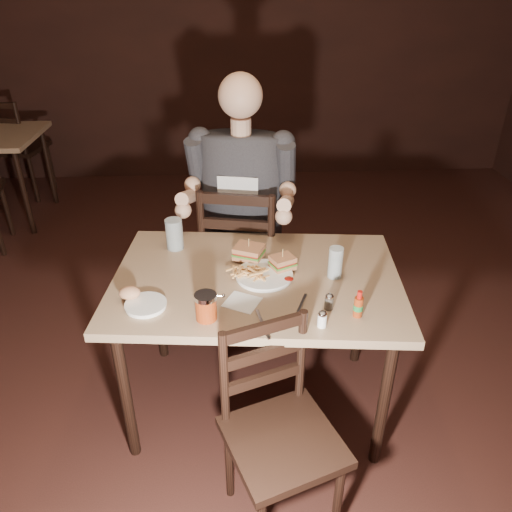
{
  "coord_description": "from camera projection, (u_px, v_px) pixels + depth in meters",
  "views": [
    {
      "loc": [
        0.0,
        -1.74,
        1.98
      ],
      "look_at": [
        0.12,
        0.2,
        0.85
      ],
      "focal_mm": 35.0,
      "sensor_mm": 36.0,
      "label": 1
    }
  ],
  "objects": [
    {
      "name": "ketchup_dollop",
      "position": [
        289.0,
        279.0,
        2.19
      ],
      "size": [
        0.04,
        0.04,
        0.01
      ],
      "primitive_type": "ellipsoid",
      "rotation": [
        0.0,
        0.0,
        -0.1
      ],
      "color": "maroon",
      "rests_on": "dinner_plate"
    },
    {
      "name": "main_table",
      "position": [
        257.0,
        291.0,
        2.28
      ],
      "size": [
        1.36,
        0.98,
        0.77
      ],
      "rotation": [
        0.0,
        0.0,
        -0.1
      ],
      "color": "#A28363",
      "rests_on": "ground"
    },
    {
      "name": "salt_shaker",
      "position": [
        322.0,
        319.0,
        1.92
      ],
      "size": [
        0.04,
        0.04,
        0.07
      ],
      "primitive_type": null,
      "rotation": [
        0.0,
        0.0,
        -0.1
      ],
      "color": "white",
      "rests_on": "main_table"
    },
    {
      "name": "room_shell",
      "position": [
        227.0,
        153.0,
        1.79
      ],
      "size": [
        7.0,
        7.0,
        7.0
      ],
      "color": "black",
      "rests_on": "ground"
    },
    {
      "name": "bg_chair_far",
      "position": [
        19.0,
        148.0,
        4.79
      ],
      "size": [
        0.52,
        0.55,
        0.96
      ],
      "primitive_type": null,
      "rotation": [
        0.0,
        0.0,
        2.97
      ],
      "color": "black",
      "rests_on": "ground"
    },
    {
      "name": "glass_left",
      "position": [
        174.0,
        234.0,
        2.43
      ],
      "size": [
        0.09,
        0.09,
        0.15
      ],
      "primitive_type": "cylinder",
      "rotation": [
        0.0,
        0.0,
        -0.1
      ],
      "color": "silver",
      "rests_on": "main_table"
    },
    {
      "name": "side_plate",
      "position": [
        146.0,
        306.0,
        2.04
      ],
      "size": [
        0.18,
        0.18,
        0.01
      ],
      "primitive_type": "cylinder",
      "rotation": [
        0.0,
        0.0,
        -0.1
      ],
      "color": "white",
      "rests_on": "main_table"
    },
    {
      "name": "fries_pile",
      "position": [
        249.0,
        271.0,
        2.22
      ],
      "size": [
        0.23,
        0.18,
        0.04
      ],
      "primitive_type": null,
      "rotation": [
        0.0,
        0.0,
        -0.1
      ],
      "color": "#F2B266",
      "rests_on": "dinner_plate"
    },
    {
      "name": "bread_roll",
      "position": [
        130.0,
        293.0,
        2.06
      ],
      "size": [
        0.09,
        0.08,
        0.05
      ],
      "primitive_type": "ellipsoid",
      "rotation": [
        0.0,
        0.0,
        -0.1
      ],
      "color": "tan",
      "rests_on": "side_plate"
    },
    {
      "name": "napkin",
      "position": [
        242.0,
        302.0,
        2.07
      ],
      "size": [
        0.18,
        0.17,
        0.0
      ],
      "primitive_type": "cube",
      "rotation": [
        0.0,
        0.0,
        -0.48
      ],
      "color": "white",
      "rests_on": "main_table"
    },
    {
      "name": "diner",
      "position": [
        240.0,
        176.0,
        2.62
      ],
      "size": [
        0.67,
        0.58,
        1.03
      ],
      "primitive_type": null,
      "rotation": [
        0.0,
        0.0,
        -0.2
      ],
      "color": "#2F3134",
      "rests_on": "chair_far"
    },
    {
      "name": "fork",
      "position": [
        302.0,
        304.0,
        2.05
      ],
      "size": [
        0.07,
        0.14,
        0.0
      ],
      "primitive_type": "cube",
      "rotation": [
        0.0,
        0.0,
        -0.39
      ],
      "color": "silver",
      "rests_on": "napkin"
    },
    {
      "name": "chair_far",
      "position": [
        243.0,
        258.0,
        2.93
      ],
      "size": [
        0.55,
        0.58,
        0.99
      ],
      "primitive_type": null,
      "rotation": [
        0.0,
        0.0,
        2.94
      ],
      "color": "black",
      "rests_on": "ground"
    },
    {
      "name": "pepper_shaker",
      "position": [
        329.0,
        302.0,
        2.02
      ],
      "size": [
        0.04,
        0.04,
        0.07
      ],
      "primitive_type": null,
      "rotation": [
        0.0,
        0.0,
        -0.1
      ],
      "color": "#38332D",
      "rests_on": "main_table"
    },
    {
      "name": "knife",
      "position": [
        263.0,
        324.0,
        1.94
      ],
      "size": [
        0.05,
        0.19,
        0.0
      ],
      "primitive_type": "cube",
      "rotation": [
        0.0,
        0.0,
        0.19
      ],
      "color": "silver",
      "rests_on": "napkin"
    },
    {
      "name": "dinner_plate",
      "position": [
        264.0,
        276.0,
        2.24
      ],
      "size": [
        0.27,
        0.27,
        0.01
      ],
      "primitive_type": "cylinder",
      "rotation": [
        0.0,
        0.0,
        -0.1
      ],
      "color": "white",
      "rests_on": "main_table"
    },
    {
      "name": "glass_right",
      "position": [
        335.0,
        263.0,
        2.21
      ],
      "size": [
        0.07,
        0.07,
        0.15
      ],
      "primitive_type": "cylinder",
      "rotation": [
        0.0,
        0.0,
        -0.1
      ],
      "color": "silver",
      "rests_on": "main_table"
    },
    {
      "name": "sandwich_left",
      "position": [
        249.0,
        248.0,
        2.34
      ],
      "size": [
        0.16,
        0.15,
        0.11
      ],
      "primitive_type": null,
      "rotation": [
        0.0,
        0.0,
        -0.4
      ],
      "color": "tan",
      "rests_on": "dinner_plate"
    },
    {
      "name": "syrup_dispenser",
      "position": [
        206.0,
        307.0,
        1.95
      ],
      "size": [
        0.1,
        0.1,
        0.11
      ],
      "primitive_type": null,
      "rotation": [
        0.0,
        0.0,
        -0.1
      ],
      "color": "maroon",
      "rests_on": "main_table"
    },
    {
      "name": "sandwich_right",
      "position": [
        283.0,
        259.0,
        2.26
      ],
      "size": [
        0.13,
        0.12,
        0.09
      ],
      "primitive_type": null,
      "rotation": [
        0.0,
        0.0,
        0.44
      ],
      "color": "tan",
      "rests_on": "dinner_plate"
    },
    {
      "name": "hot_sauce",
      "position": [
        359.0,
        304.0,
        1.96
      ],
      "size": [
        0.04,
        0.04,
        0.12
      ],
      "primitive_type": null,
      "rotation": [
        0.0,
        0.0,
        -0.1
      ],
      "color": "maroon",
      "rests_on": "main_table"
    },
    {
      "name": "chair_near",
      "position": [
        283.0,
        441.0,
        1.87
      ],
      "size": [
        0.53,
        0.55,
        0.87
      ],
      "primitive_type": null,
      "rotation": [
        0.0,
        0.0,
        0.36
      ],
      "color": "black",
      "rests_on": "ground"
    }
  ]
}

